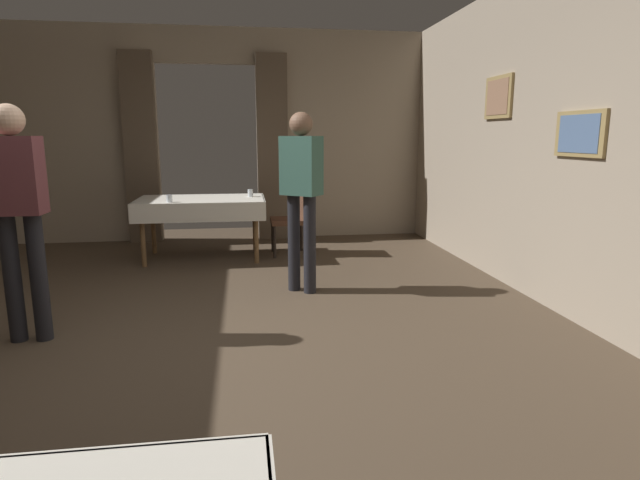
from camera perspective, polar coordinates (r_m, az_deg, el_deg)
The scene contains 9 objects.
ground at distance 3.99m, azimuth -14.98°, elevation -11.22°, with size 10.08×10.08×0.00m, color #4C3D2D.
wall_right at distance 4.56m, azimuth 28.62°, elevation 9.92°, with size 0.16×8.40×3.00m.
wall_back at distance 7.86m, azimuth -12.10°, elevation 11.14°, with size 6.40×0.27×3.00m.
dining_table_mid at distance 6.62m, azimuth -12.77°, elevation 3.75°, with size 1.54×0.97×0.75m.
chair_mid_right at distance 6.71m, azimuth -2.79°, elevation 2.78°, with size 0.44×0.44×0.93m.
glass_mid_a at distance 6.30m, azimuth -16.06°, elevation 4.36°, with size 0.07×0.07×0.09m, color silver.
glass_mid_b at distance 6.67m, azimuth -7.58°, elevation 5.08°, with size 0.07×0.07×0.09m, color silver.
person_waiter_by_doorway at distance 4.31m, azimuth -30.05°, elevation 3.40°, with size 0.36×0.22×1.72m.
person_diner_standing_aside at distance 4.99m, azimuth -2.04°, elevation 5.76°, with size 0.42×0.40×1.72m.
Camera 1 is at (0.49, -3.67, 1.50)m, focal length 29.43 mm.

